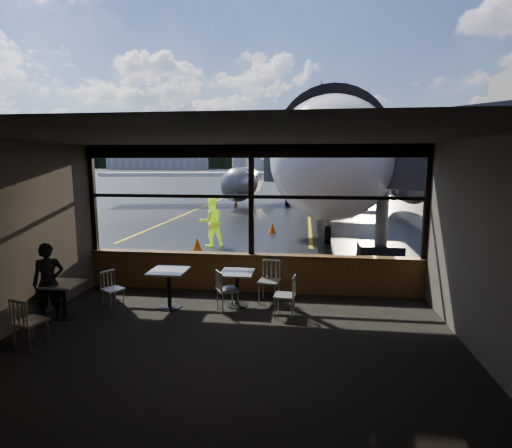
% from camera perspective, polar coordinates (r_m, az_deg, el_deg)
% --- Properties ---
extents(ground_plane, '(520.00, 520.00, 0.00)m').
position_cam_1_polar(ground_plane, '(129.30, 6.56, 7.27)').
color(ground_plane, black).
rests_on(ground_plane, ground).
extents(carpet_floor, '(8.00, 6.00, 0.01)m').
position_cam_1_polar(carpet_floor, '(7.08, -4.04, -17.03)').
color(carpet_floor, black).
rests_on(carpet_floor, ground).
extents(ceiling, '(8.00, 6.00, 0.04)m').
position_cam_1_polar(ceiling, '(6.39, -4.39, 12.44)').
color(ceiling, '#38332D').
rests_on(ceiling, ground).
extents(wall_left, '(0.04, 6.00, 3.50)m').
position_cam_1_polar(wall_left, '(8.28, -32.52, -1.93)').
color(wall_left, '#4B443C').
rests_on(wall_left, ground).
extents(wall_right, '(0.04, 6.00, 3.50)m').
position_cam_1_polar(wall_right, '(6.96, 30.19, -3.52)').
color(wall_right, '#4B443C').
rests_on(wall_right, ground).
extents(wall_back, '(8.00, 0.04, 3.50)m').
position_cam_1_polar(wall_back, '(3.73, -13.43, -12.43)').
color(wall_back, '#4B443C').
rests_on(wall_back, ground).
extents(window_sill, '(8.00, 0.28, 0.90)m').
position_cam_1_polar(window_sill, '(9.70, -0.64, -7.04)').
color(window_sill, '#56361A').
rests_on(window_sill, ground).
extents(window_header, '(8.00, 0.18, 0.30)m').
position_cam_1_polar(window_header, '(9.34, -0.68, 10.35)').
color(window_header, black).
rests_on(window_header, ground).
extents(mullion_left, '(0.12, 0.12, 2.60)m').
position_cam_1_polar(mullion_left, '(10.65, -22.26, 3.31)').
color(mullion_left, black).
rests_on(mullion_left, ground).
extents(mullion_centre, '(0.12, 0.12, 2.60)m').
position_cam_1_polar(mullion_centre, '(9.38, -0.66, 3.31)').
color(mullion_centre, black).
rests_on(mullion_centre, ground).
extents(mullion_right, '(0.12, 0.12, 2.60)m').
position_cam_1_polar(mullion_right, '(9.68, 23.22, 2.77)').
color(mullion_right, black).
rests_on(mullion_right, ground).
extents(window_transom, '(8.00, 0.10, 0.08)m').
position_cam_1_polar(window_transom, '(9.37, -0.66, 3.92)').
color(window_transom, black).
rests_on(window_transom, ground).
extents(airliner, '(32.99, 39.29, 11.80)m').
position_cam_1_polar(airliner, '(28.57, 9.65, 14.24)').
color(airliner, white).
rests_on(airliner, ground_plane).
extents(jet_bridge, '(8.76, 10.71, 4.67)m').
position_cam_1_polar(jet_bridge, '(14.96, 16.15, 5.51)').
color(jet_bridge, '#27272A').
rests_on(jet_bridge, ground_plane).
extents(cafe_table_near, '(0.70, 0.70, 0.77)m').
position_cam_1_polar(cafe_table_near, '(8.75, -2.70, -9.26)').
color(cafe_table_near, gray).
rests_on(cafe_table_near, carpet_floor).
extents(cafe_table_mid, '(0.76, 0.76, 0.84)m').
position_cam_1_polar(cafe_table_mid, '(8.82, -12.30, -9.08)').
color(cafe_table_mid, '#9B978E').
rests_on(cafe_table_mid, carpet_floor).
extents(cafe_table_left, '(0.66, 0.66, 0.73)m').
position_cam_1_polar(cafe_table_left, '(8.97, -25.71, -9.81)').
color(cafe_table_left, gray).
rests_on(cafe_table_left, carpet_floor).
extents(chair_near_e, '(0.51, 0.51, 0.85)m').
position_cam_1_polar(chair_near_e, '(8.20, 4.12, -10.21)').
color(chair_near_e, beige).
rests_on(chair_near_e, carpet_floor).
extents(chair_near_w, '(0.65, 0.65, 0.87)m').
position_cam_1_polar(chair_near_w, '(8.52, -4.09, -9.41)').
color(chair_near_w, '#BAB4A8').
rests_on(chair_near_w, carpet_floor).
extents(chair_near_n, '(0.59, 0.59, 0.94)m').
position_cam_1_polar(chair_near_n, '(8.96, 1.88, -8.25)').
color(chair_near_n, '#B2ADA0').
rests_on(chair_near_n, carpet_floor).
extents(chair_mid_w, '(0.60, 0.60, 0.80)m').
position_cam_1_polar(chair_mid_w, '(9.17, -19.78, -8.82)').
color(chair_mid_w, '#B4AEA2').
rests_on(chair_mid_w, carpet_floor).
extents(chair_left_s, '(0.60, 0.60, 0.90)m').
position_cam_1_polar(chair_left_s, '(7.83, -29.53, -12.08)').
color(chair_left_s, '#A9A499').
rests_on(chair_left_s, carpet_floor).
extents(passenger, '(0.68, 0.60, 1.56)m').
position_cam_1_polar(passenger, '(8.81, -27.51, -7.45)').
color(passenger, black).
rests_on(passenger, carpet_floor).
extents(ground_crew, '(1.12, 1.06, 1.82)m').
position_cam_1_polar(ground_crew, '(14.94, -6.40, 0.29)').
color(ground_crew, '#BFF219').
rests_on(ground_crew, ground_plane).
extents(cone_nose, '(0.34, 0.34, 0.47)m').
position_cam_1_polar(cone_nose, '(17.73, 2.34, -0.54)').
color(cone_nose, '#F24007').
rests_on(cone_nose, ground_plane).
extents(cone_wing, '(0.31, 0.31, 0.43)m').
position_cam_1_polar(cone_wing, '(29.00, -2.89, 3.01)').
color(cone_wing, '#FF4208').
rests_on(cone_wing, ground_plane).
extents(hangar_left, '(45.00, 18.00, 11.00)m').
position_cam_1_polar(hangar_left, '(202.24, -13.74, 9.14)').
color(hangar_left, silver).
rests_on(hangar_left, ground_plane).
extents(hangar_mid, '(38.00, 15.00, 10.00)m').
position_cam_1_polar(hangar_mid, '(194.27, 6.78, 9.20)').
color(hangar_mid, silver).
rests_on(hangar_mid, ground_plane).
extents(hangar_right, '(50.00, 20.00, 12.00)m').
position_cam_1_polar(hangar_right, '(196.27, 24.79, 8.76)').
color(hangar_right, silver).
rests_on(hangar_right, ground_plane).
extents(fuel_tank_a, '(8.00, 8.00, 6.00)m').
position_cam_1_polar(fuel_tank_a, '(193.79, -2.24, 8.66)').
color(fuel_tank_a, silver).
rests_on(fuel_tank_a, ground_plane).
extents(fuel_tank_b, '(8.00, 8.00, 6.00)m').
position_cam_1_polar(fuel_tank_b, '(192.43, 0.73, 8.67)').
color(fuel_tank_b, silver).
rests_on(fuel_tank_b, ground_plane).
extents(fuel_tank_c, '(8.00, 8.00, 6.00)m').
position_cam_1_polar(fuel_tank_c, '(191.58, 3.74, 8.65)').
color(fuel_tank_c, silver).
rests_on(fuel_tank_c, ground_plane).
extents(treeline, '(360.00, 3.00, 12.00)m').
position_cam_1_polar(treeline, '(219.28, 6.83, 9.40)').
color(treeline, black).
rests_on(treeline, ground_plane).
extents(cone_extra, '(0.36, 0.36, 0.50)m').
position_cam_1_polar(cone_extra, '(14.14, -8.42, -2.94)').
color(cone_extra, '#E66107').
rests_on(cone_extra, ground_plane).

